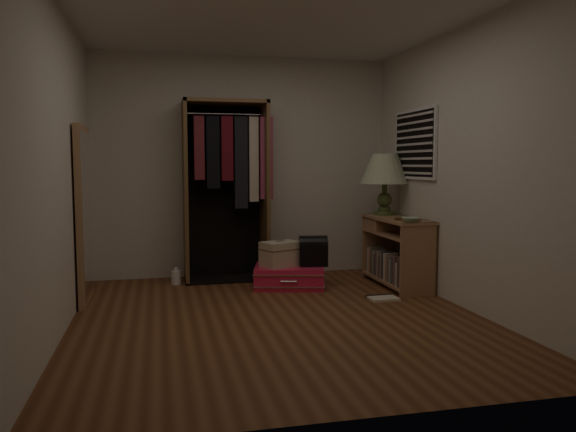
{
  "coord_description": "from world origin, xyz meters",
  "views": [
    {
      "loc": [
        -1.0,
        -4.67,
        1.33
      ],
      "look_at": [
        0.3,
        0.95,
        0.8
      ],
      "focal_mm": 35.0,
      "sensor_mm": 36.0,
      "label": 1
    }
  ],
  "objects_px": {
    "console_bookshelf": "(395,250)",
    "black_bag": "(313,250)",
    "open_wardrobe": "(229,174)",
    "pink_suitcase": "(289,276)",
    "train_case": "(280,254)",
    "table_lamp": "(385,170)",
    "white_jug": "(176,277)",
    "floor_mirror": "(84,215)"
  },
  "relations": [
    {
      "from": "white_jug",
      "to": "black_bag",
      "type": "bearing_deg",
      "value": -17.35
    },
    {
      "from": "console_bookshelf",
      "to": "table_lamp",
      "type": "xyz_separation_m",
      "value": [
        0.0,
        0.33,
        0.87
      ]
    },
    {
      "from": "open_wardrobe",
      "to": "floor_mirror",
      "type": "height_order",
      "value": "open_wardrobe"
    },
    {
      "from": "console_bookshelf",
      "to": "open_wardrobe",
      "type": "bearing_deg",
      "value": 157.13
    },
    {
      "from": "console_bookshelf",
      "to": "white_jug",
      "type": "bearing_deg",
      "value": 166.59
    },
    {
      "from": "pink_suitcase",
      "to": "table_lamp",
      "type": "xyz_separation_m",
      "value": [
        1.17,
        0.19,
        1.15
      ]
    },
    {
      "from": "floor_mirror",
      "to": "black_bag",
      "type": "bearing_deg",
      "value": 3.57
    },
    {
      "from": "floor_mirror",
      "to": "white_jug",
      "type": "distance_m",
      "value": 1.31
    },
    {
      "from": "pink_suitcase",
      "to": "black_bag",
      "type": "relative_size",
      "value": 2.63
    },
    {
      "from": "console_bookshelf",
      "to": "train_case",
      "type": "height_order",
      "value": "console_bookshelf"
    },
    {
      "from": "pink_suitcase",
      "to": "floor_mirror",
      "type": "bearing_deg",
      "value": -160.83
    },
    {
      "from": "black_bag",
      "to": "table_lamp",
      "type": "height_order",
      "value": "table_lamp"
    },
    {
      "from": "console_bookshelf",
      "to": "floor_mirror",
      "type": "height_order",
      "value": "floor_mirror"
    },
    {
      "from": "train_case",
      "to": "pink_suitcase",
      "type": "bearing_deg",
      "value": -29.34
    },
    {
      "from": "pink_suitcase",
      "to": "black_bag",
      "type": "distance_m",
      "value": 0.39
    },
    {
      "from": "floor_mirror",
      "to": "table_lamp",
      "type": "xyz_separation_m",
      "value": [
        3.24,
        0.37,
        0.41
      ]
    },
    {
      "from": "console_bookshelf",
      "to": "floor_mirror",
      "type": "distance_m",
      "value": 3.27
    },
    {
      "from": "open_wardrobe",
      "to": "floor_mirror",
      "type": "bearing_deg",
      "value": -152.81
    },
    {
      "from": "floor_mirror",
      "to": "black_bag",
      "type": "relative_size",
      "value": 5.12
    },
    {
      "from": "table_lamp",
      "to": "black_bag",
      "type": "bearing_deg",
      "value": -166.14
    },
    {
      "from": "console_bookshelf",
      "to": "open_wardrobe",
      "type": "distance_m",
      "value": 2.06
    },
    {
      "from": "console_bookshelf",
      "to": "black_bag",
      "type": "xyz_separation_m",
      "value": [
        -0.91,
        0.11,
        0.01
      ]
    },
    {
      "from": "train_case",
      "to": "white_jug",
      "type": "distance_m",
      "value": 1.21
    },
    {
      "from": "console_bookshelf",
      "to": "black_bag",
      "type": "relative_size",
      "value": 3.38
    },
    {
      "from": "floor_mirror",
      "to": "pink_suitcase",
      "type": "xyz_separation_m",
      "value": [
        2.07,
        0.18,
        -0.73
      ]
    },
    {
      "from": "pink_suitcase",
      "to": "white_jug",
      "type": "bearing_deg",
      "value": 174.94
    },
    {
      "from": "train_case",
      "to": "table_lamp",
      "type": "bearing_deg",
      "value": -15.75
    },
    {
      "from": "table_lamp",
      "to": "white_jug",
      "type": "xyz_separation_m",
      "value": [
        -2.37,
        0.23,
        -1.18
      ]
    },
    {
      "from": "pink_suitcase",
      "to": "table_lamp",
      "type": "distance_m",
      "value": 1.65
    },
    {
      "from": "open_wardrobe",
      "to": "floor_mirror",
      "type": "distance_m",
      "value": 1.73
    },
    {
      "from": "console_bookshelf",
      "to": "white_jug",
      "type": "relative_size",
      "value": 5.94
    },
    {
      "from": "floor_mirror",
      "to": "pink_suitcase",
      "type": "bearing_deg",
      "value": 5.08
    },
    {
      "from": "open_wardrobe",
      "to": "floor_mirror",
      "type": "relative_size",
      "value": 1.21
    },
    {
      "from": "open_wardrobe",
      "to": "table_lamp",
      "type": "bearing_deg",
      "value": -12.89
    },
    {
      "from": "train_case",
      "to": "black_bag",
      "type": "xyz_separation_m",
      "value": [
        0.35,
        -0.05,
        0.03
      ]
    },
    {
      "from": "open_wardrobe",
      "to": "console_bookshelf",
      "type": "bearing_deg",
      "value": -22.87
    },
    {
      "from": "console_bookshelf",
      "to": "train_case",
      "type": "bearing_deg",
      "value": 172.89
    },
    {
      "from": "pink_suitcase",
      "to": "train_case",
      "type": "height_order",
      "value": "train_case"
    },
    {
      "from": "open_wardrobe",
      "to": "pink_suitcase",
      "type": "bearing_deg",
      "value": -45.67
    },
    {
      "from": "table_lamp",
      "to": "white_jug",
      "type": "relative_size",
      "value": 3.73
    },
    {
      "from": "table_lamp",
      "to": "floor_mirror",
      "type": "bearing_deg",
      "value": -173.48
    },
    {
      "from": "console_bookshelf",
      "to": "train_case",
      "type": "distance_m",
      "value": 1.27
    }
  ]
}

